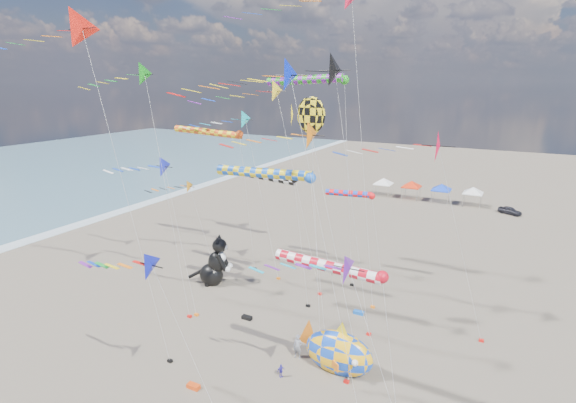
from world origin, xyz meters
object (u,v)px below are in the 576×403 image
at_px(child_green, 335,351).
at_px(child_blue, 281,371).
at_px(fish_inflatable, 338,353).
at_px(parked_car, 510,210).
at_px(cat_inflatable, 213,260).
at_px(person_adult, 298,347).

xyz_separation_m(child_green, child_blue, (-2.50, -3.85, -0.05)).
xyz_separation_m(fish_inflatable, child_blue, (-3.23, -2.55, -0.93)).
bearing_deg(parked_car, child_green, -165.67).
bearing_deg(fish_inflatable, child_green, 119.34).
xyz_separation_m(cat_inflatable, child_blue, (13.20, -9.92, -2.11)).
bearing_deg(cat_inflatable, person_adult, -50.91).
relative_size(cat_inflatable, person_adult, 2.77).
height_order(cat_inflatable, child_blue, cat_inflatable).
relative_size(child_blue, parked_car, 0.29).
bearing_deg(person_adult, child_blue, -93.03).
distance_m(fish_inflatable, child_blue, 4.22).
xyz_separation_m(cat_inflatable, parked_car, (25.67, 41.63, -2.02)).
height_order(child_green, child_blue, child_green).
distance_m(child_blue, parked_car, 53.04).
bearing_deg(child_blue, child_green, -1.56).
bearing_deg(parked_car, child_blue, -167.46).
height_order(child_blue, parked_car, parked_car).
distance_m(cat_inflatable, child_green, 16.96).
distance_m(cat_inflatable, fish_inflatable, 18.04).
height_order(fish_inflatable, parked_car, fish_inflatable).
bearing_deg(parked_car, fish_inflatable, -164.54).
relative_size(cat_inflatable, child_green, 4.76).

